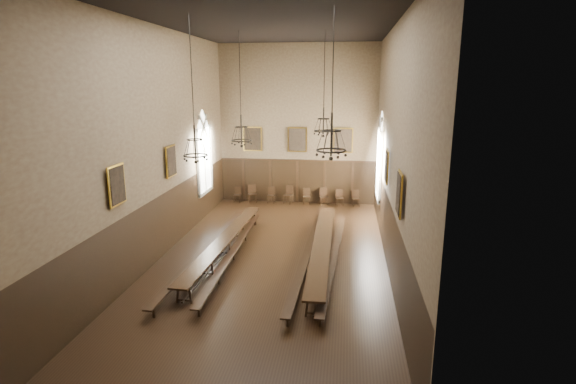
% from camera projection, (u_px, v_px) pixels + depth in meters
% --- Properties ---
extents(floor, '(9.00, 18.00, 0.02)m').
position_uv_depth(floor, '(272.00, 260.00, 17.90)').
color(floor, black).
rests_on(floor, ground).
extents(ceiling, '(9.00, 18.00, 0.02)m').
position_uv_depth(ceiling, '(270.00, 20.00, 15.76)').
color(ceiling, black).
rests_on(ceiling, ground).
extents(wall_back, '(9.00, 0.02, 9.00)m').
position_uv_depth(wall_back, '(298.00, 125.00, 25.51)').
color(wall_back, '#7A694B').
rests_on(wall_back, ground).
extents(wall_front, '(9.00, 0.02, 9.00)m').
position_uv_depth(wall_front, '(189.00, 216.00, 8.15)').
color(wall_front, '#7A694B').
rests_on(wall_front, ground).
extents(wall_left, '(0.02, 18.00, 9.00)m').
position_uv_depth(wall_left, '(157.00, 145.00, 17.40)').
color(wall_left, '#7A694B').
rests_on(wall_left, ground).
extents(wall_right, '(0.02, 18.00, 9.00)m').
position_uv_depth(wall_right, '(394.00, 149.00, 16.26)').
color(wall_right, '#7A694B').
rests_on(wall_right, ground).
extents(wainscot_panelling, '(9.00, 18.00, 2.50)m').
position_uv_depth(wainscot_panelling, '(272.00, 230.00, 17.60)').
color(wainscot_panelling, black).
rests_on(wainscot_panelling, floor).
extents(table_left, '(1.08, 9.29, 0.72)m').
position_uv_depth(table_left, '(225.00, 247.00, 18.24)').
color(table_left, black).
rests_on(table_left, floor).
extents(table_right, '(0.76, 9.91, 0.77)m').
position_uv_depth(table_right, '(322.00, 251.00, 17.69)').
color(table_right, black).
rests_on(table_right, floor).
extents(bench_left_outer, '(0.57, 10.35, 0.47)m').
position_uv_depth(bench_left_outer, '(206.00, 251.00, 17.95)').
color(bench_left_outer, black).
rests_on(bench_left_outer, floor).
extents(bench_left_inner, '(0.43, 9.75, 0.44)m').
position_uv_depth(bench_left_inner, '(234.00, 253.00, 17.79)').
color(bench_left_inner, black).
rests_on(bench_left_inner, floor).
extents(bench_right_inner, '(0.64, 10.33, 0.46)m').
position_uv_depth(bench_right_inner, '(307.00, 256.00, 17.47)').
color(bench_right_inner, black).
rests_on(bench_right_inner, floor).
extents(bench_right_outer, '(0.82, 9.96, 0.45)m').
position_uv_depth(bench_right_outer, '(334.00, 258.00, 17.29)').
color(bench_right_outer, black).
rests_on(bench_right_outer, floor).
extents(chair_0, '(0.40, 0.40, 0.88)m').
position_uv_depth(chair_0, '(238.00, 197.00, 26.48)').
color(chair_0, black).
rests_on(chair_0, floor).
extents(chair_1, '(0.58, 0.58, 1.04)m').
position_uv_depth(chair_1, '(253.00, 197.00, 26.45)').
color(chair_1, black).
rests_on(chair_1, floor).
extents(chair_2, '(0.42, 0.42, 0.95)m').
position_uv_depth(chair_2, '(271.00, 198.00, 26.23)').
color(chair_2, black).
rests_on(chair_2, floor).
extents(chair_3, '(0.57, 0.57, 1.04)m').
position_uv_depth(chair_3, '(288.00, 198.00, 26.15)').
color(chair_3, black).
rests_on(chair_3, floor).
extents(chair_4, '(0.46, 0.46, 0.91)m').
position_uv_depth(chair_4, '(307.00, 199.00, 26.03)').
color(chair_4, black).
rests_on(chair_4, floor).
extents(chair_5, '(0.53, 0.53, 0.99)m').
position_uv_depth(chair_5, '(324.00, 200.00, 25.85)').
color(chair_5, black).
rests_on(chair_5, floor).
extents(chair_6, '(0.49, 0.49, 0.93)m').
position_uv_depth(chair_6, '(340.00, 201.00, 25.72)').
color(chair_6, black).
rests_on(chair_6, floor).
extents(chair_7, '(0.47, 0.47, 0.90)m').
position_uv_depth(chair_7, '(356.00, 201.00, 25.60)').
color(chair_7, black).
rests_on(chair_7, floor).
extents(chandelier_back_left, '(0.92, 0.92, 4.79)m').
position_uv_depth(chandelier_back_left, '(241.00, 134.00, 19.79)').
color(chandelier_back_left, black).
rests_on(chandelier_back_left, ceiling).
extents(chandelier_back_right, '(0.81, 0.81, 4.32)m').
position_uv_depth(chandelier_back_right, '(323.00, 124.00, 19.28)').
color(chandelier_back_right, black).
rests_on(chandelier_back_right, ceiling).
extents(chandelier_front_left, '(0.83, 0.83, 4.67)m').
position_uv_depth(chandelier_front_left, '(195.00, 146.00, 14.99)').
color(chandelier_front_left, black).
rests_on(chandelier_front_left, ceiling).
extents(chandelier_front_right, '(0.93, 0.93, 4.32)m').
position_uv_depth(chandelier_front_right, '(331.00, 142.00, 13.63)').
color(chandelier_front_right, black).
rests_on(chandelier_front_right, ceiling).
extents(portrait_back_0, '(1.10, 0.12, 1.40)m').
position_uv_depth(portrait_back_0, '(253.00, 139.00, 25.90)').
color(portrait_back_0, '#B78E2C').
rests_on(portrait_back_0, wall_back).
extents(portrait_back_1, '(1.10, 0.12, 1.40)m').
position_uv_depth(portrait_back_1, '(297.00, 140.00, 25.57)').
color(portrait_back_1, '#B78E2C').
rests_on(portrait_back_1, wall_back).
extents(portrait_back_2, '(1.10, 0.12, 1.40)m').
position_uv_depth(portrait_back_2, '(343.00, 140.00, 25.25)').
color(portrait_back_2, '#B78E2C').
rests_on(portrait_back_2, wall_back).
extents(portrait_left_0, '(0.12, 1.00, 1.30)m').
position_uv_depth(portrait_left_0, '(171.00, 161.00, 18.54)').
color(portrait_left_0, '#B78E2C').
rests_on(portrait_left_0, wall_left).
extents(portrait_left_1, '(0.12, 1.00, 1.30)m').
position_uv_depth(portrait_left_1, '(117.00, 185.00, 14.20)').
color(portrait_left_1, '#B78E2C').
rests_on(portrait_left_1, wall_left).
extents(portrait_right_0, '(0.12, 1.00, 1.30)m').
position_uv_depth(portrait_right_0, '(387.00, 166.00, 17.43)').
color(portrait_right_0, '#B78E2C').
rests_on(portrait_right_0, wall_right).
extents(portrait_right_1, '(0.12, 1.00, 1.30)m').
position_uv_depth(portrait_right_1, '(399.00, 194.00, 13.09)').
color(portrait_right_1, '#B78E2C').
rests_on(portrait_right_1, wall_right).
extents(window_right, '(0.20, 2.20, 4.60)m').
position_uv_depth(window_right, '(380.00, 156.00, 21.83)').
color(window_right, white).
rests_on(window_right, wall_right).
extents(window_left, '(0.20, 2.20, 4.60)m').
position_uv_depth(window_left, '(204.00, 152.00, 22.95)').
color(window_left, white).
rests_on(window_left, wall_left).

